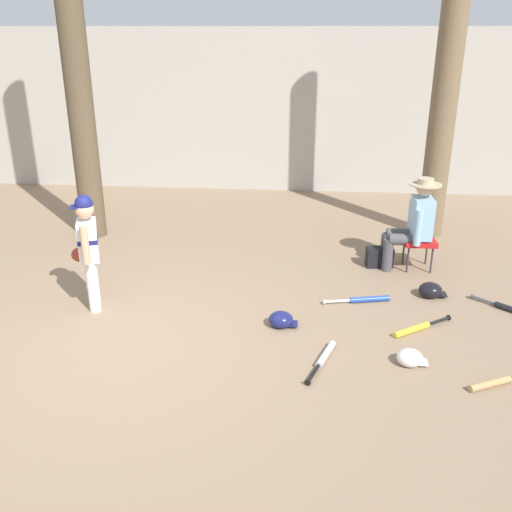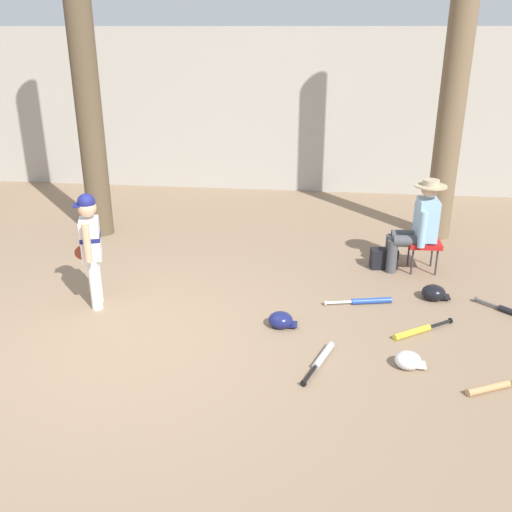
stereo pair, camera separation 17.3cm
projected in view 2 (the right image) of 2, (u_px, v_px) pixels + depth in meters
ground_plane at (128, 347)px, 5.59m from camera, size 60.00×60.00×0.00m
concrete_back_wall at (229, 110)px, 10.73m from camera, size 18.00×0.36×2.95m
tree_near_player at (84, 63)px, 7.78m from camera, size 0.54×0.54×5.48m
tree_behind_spectator at (455, 80)px, 7.74m from camera, size 0.54×0.54×5.05m
young_ballplayer at (90, 243)px, 6.18m from camera, size 0.45×0.56×1.31m
folding_stool at (424, 244)px, 7.23m from camera, size 0.41×0.41×0.41m
seated_spectator at (418, 223)px, 7.14m from camera, size 0.67×0.53×1.20m
handbag_beside_stool at (384, 258)px, 7.39m from camera, size 0.36×0.22×0.26m
bat_aluminum_silver at (321, 358)px, 5.34m from camera, size 0.30×0.72×0.07m
bat_yellow_trainer at (417, 331)px, 5.82m from camera, size 0.67×0.49×0.07m
bat_blue_youth at (366, 301)px, 6.46m from camera, size 0.77×0.23×0.07m
bat_wood_tan at (494, 387)px, 4.92m from camera, size 0.68×0.38×0.07m
batting_helmet_black at (434, 293)px, 6.55m from camera, size 0.32×0.25×0.19m
batting_helmet_white at (408, 360)px, 5.24m from camera, size 0.29×0.22×0.17m
batting_helmet_navy at (281, 320)px, 5.95m from camera, size 0.31×0.24×0.18m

